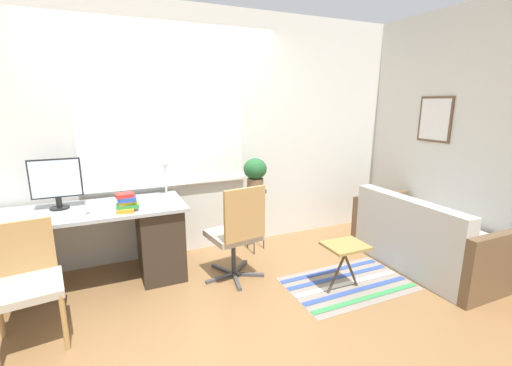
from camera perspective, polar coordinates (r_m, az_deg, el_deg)
name	(u,v)px	position (r m, az deg, el deg)	size (l,w,h in m)	color
ground_plane	(186,284)	(3.48, -11.55, -16.24)	(14.00, 14.00, 0.00)	olive
wall_back_with_window	(164,136)	(3.83, -15.08, 7.60)	(9.00, 0.12, 2.70)	silver
wall_right_with_picture	(423,132)	(4.62, 26.02, 7.63)	(0.08, 9.00, 2.70)	silver
desk	(73,248)	(3.60, -28.21, -9.50)	(2.03, 0.71, 0.75)	#9EA3A8
monitor	(56,182)	(3.55, -30.34, 0.13)	(0.42, 0.16, 0.46)	black
keyboard	(56,215)	(3.40, -30.36, -4.60)	(0.36, 0.11, 0.02)	silver
mouse	(88,211)	(3.35, -26.20, -4.25)	(0.04, 0.06, 0.03)	silver
desk_lamp	(165,174)	(3.62, -14.88, 1.39)	(0.13, 0.13, 0.37)	white
book_stack	(127,203)	(3.25, -20.76, -3.09)	(0.20, 0.19, 0.17)	orange
desk_chair_wooden	(26,280)	(3.01, -34.01, -13.24)	(0.51, 0.52, 0.86)	#B2844C
office_chair_swivel	(237,232)	(3.30, -3.18, -8.16)	(0.59, 0.59, 0.96)	#47474C
couch_loveseat	(425,241)	(4.06, 26.36, -8.73)	(0.79, 1.50, 0.77)	beige
plant_stand	(255,198)	(3.90, -0.14, -2.59)	(0.26, 0.26, 0.73)	#333338
potted_plant	(255,172)	(3.83, -0.14, 1.78)	(0.26, 0.26, 0.37)	brown
floor_rug_striped	(348,284)	(3.53, 15.01, -15.88)	(1.18, 0.75, 0.01)	gray
folding_stool	(345,249)	(3.26, 14.65, -10.65)	(0.37, 0.31, 0.46)	olive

